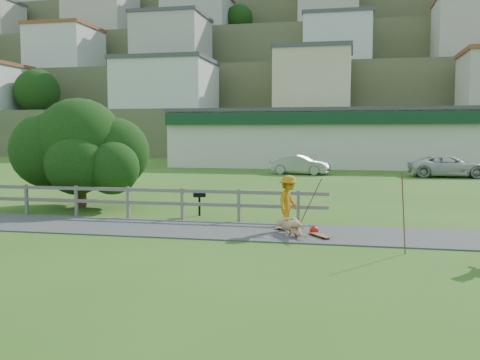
# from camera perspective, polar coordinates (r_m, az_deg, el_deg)

# --- Properties ---
(ground) EXTENTS (260.00, 260.00, 0.00)m
(ground) POSITION_cam_1_polar(r_m,az_deg,el_deg) (14.95, -2.73, -6.48)
(ground) COLOR #355A19
(ground) RESTS_ON ground
(path) EXTENTS (34.00, 3.00, 0.04)m
(path) POSITION_cam_1_polar(r_m,az_deg,el_deg) (16.38, -1.41, -5.39)
(path) COLOR #3C3D3F
(path) RESTS_ON ground
(fence) EXTENTS (15.05, 0.10, 1.10)m
(fence) POSITION_cam_1_polar(r_m,az_deg,el_deg) (19.48, -13.52, -1.77)
(fence) COLOR slate
(fence) RESTS_ON ground
(strip_mall) EXTENTS (32.50, 10.75, 5.10)m
(strip_mall) POSITION_cam_1_polar(r_m,az_deg,el_deg) (49.12, 12.20, 4.43)
(strip_mall) COLOR silver
(strip_mall) RESTS_ON ground
(hillside) EXTENTS (220.00, 67.00, 47.50)m
(hillside) POSITION_cam_1_polar(r_m,az_deg,el_deg) (106.17, 9.93, 11.11)
(hillside) COLOR #516038
(hillside) RESTS_ON ground
(skater_rider) EXTENTS (0.86, 1.17, 1.61)m
(skater_rider) POSITION_cam_1_polar(r_m,az_deg,el_deg) (16.22, 5.19, -2.69)
(skater_rider) COLOR #BD7911
(skater_rider) RESTS_ON ground
(skater_fallen) EXTENTS (1.54, 1.15, 0.58)m
(skater_fallen) POSITION_cam_1_polar(r_m,az_deg,el_deg) (15.52, 5.60, -4.98)
(skater_fallen) COLOR tan
(skater_fallen) RESTS_ON ground
(car_silver) EXTENTS (4.47, 2.22, 1.41)m
(car_silver) POSITION_cam_1_polar(r_m,az_deg,el_deg) (39.06, 6.43, 1.64)
(car_silver) COLOR #9DA0A4
(car_silver) RESTS_ON ground
(car_white) EXTENTS (5.42, 2.74, 1.47)m
(car_white) POSITION_cam_1_polar(r_m,az_deg,el_deg) (38.94, 21.39, 1.36)
(car_white) COLOR beige
(car_white) RESTS_ON ground
(tree) EXTENTS (5.76, 5.76, 3.81)m
(tree) POSITION_cam_1_polar(r_m,az_deg,el_deg) (22.36, -16.72, 2.05)
(tree) COLOR black
(tree) RESTS_ON ground
(bbq) EXTENTS (0.51, 0.46, 0.91)m
(bbq) POSITION_cam_1_polar(r_m,az_deg,el_deg) (19.38, -4.35, -2.49)
(bbq) COLOR black
(bbq) RESTS_ON ground
(longboard_rider) EXTENTS (0.87, 0.46, 0.09)m
(longboard_rider) POSITION_cam_1_polar(r_m,az_deg,el_deg) (16.34, 5.17, -5.33)
(longboard_rider) COLOR brown
(longboard_rider) RESTS_ON ground
(longboard_fallen) EXTENTS (0.69, 0.84, 0.10)m
(longboard_fallen) POSITION_cam_1_polar(r_m,az_deg,el_deg) (15.40, 8.53, -6.00)
(longboard_fallen) COLOR brown
(longboard_fallen) RESTS_ON ground
(helmet) EXTENTS (0.27, 0.27, 0.27)m
(helmet) POSITION_cam_1_polar(r_m,az_deg,el_deg) (15.84, 7.90, -5.38)
(helmet) COLOR red
(helmet) RESTS_ON ground
(pole_rider) EXTENTS (0.03, 0.03, 1.76)m
(pole_rider) POSITION_cam_1_polar(r_m,az_deg,el_deg) (16.55, 7.42, -2.31)
(pole_rider) COLOR brown
(pole_rider) RESTS_ON ground
(pole_spec_left) EXTENTS (0.03, 0.03, 2.02)m
(pole_spec_left) POSITION_cam_1_polar(r_m,az_deg,el_deg) (13.78, 17.04, -3.40)
(pole_spec_left) COLOR brown
(pole_spec_left) RESTS_ON ground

